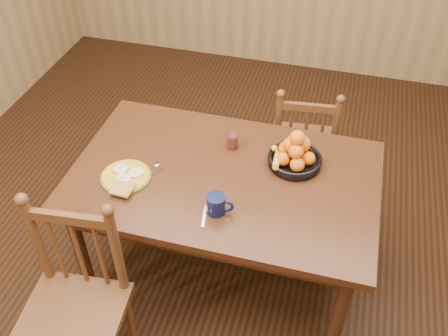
% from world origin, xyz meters
% --- Properties ---
extents(room, '(4.52, 5.02, 2.72)m').
position_xyz_m(room, '(0.00, 0.00, 1.35)').
color(room, black).
rests_on(room, ground).
extents(dining_table, '(1.60, 1.00, 0.75)m').
position_xyz_m(dining_table, '(0.00, 0.00, 0.67)').
color(dining_table, black).
rests_on(dining_table, ground).
extents(chair_far, '(0.46, 0.44, 0.92)m').
position_xyz_m(chair_far, '(0.34, 0.73, 0.45)').
color(chair_far, '#452A14').
rests_on(chair_far, ground).
extents(chair_near, '(0.50, 0.49, 1.02)m').
position_xyz_m(chair_near, '(-0.50, -0.79, 0.50)').
color(chair_near, '#452A14').
rests_on(chair_near, ground).
extents(breakfast_plate, '(0.26, 0.29, 0.04)m').
position_xyz_m(breakfast_plate, '(-0.49, -0.16, 0.76)').
color(breakfast_plate, '#59601E').
rests_on(breakfast_plate, dining_table).
extents(fork, '(0.05, 0.18, 0.00)m').
position_xyz_m(fork, '(-0.01, -0.28, 0.75)').
color(fork, silver).
rests_on(fork, dining_table).
extents(spoon, '(0.07, 0.15, 0.01)m').
position_xyz_m(spoon, '(-0.36, -0.04, 0.75)').
color(spoon, silver).
rests_on(spoon, dining_table).
extents(coffee_mug, '(0.13, 0.09, 0.10)m').
position_xyz_m(coffee_mug, '(0.04, -0.26, 0.80)').
color(coffee_mug, '#0A123C').
rests_on(coffee_mug, dining_table).
extents(juice_glass, '(0.06, 0.06, 0.09)m').
position_xyz_m(juice_glass, '(-0.01, 0.24, 0.79)').
color(juice_glass, silver).
rests_on(juice_glass, dining_table).
extents(fruit_bowl, '(0.29, 0.29, 0.22)m').
position_xyz_m(fruit_bowl, '(0.34, 0.19, 0.82)').
color(fruit_bowl, black).
rests_on(fruit_bowl, dining_table).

